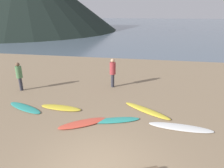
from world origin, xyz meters
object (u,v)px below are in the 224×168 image
object	(u,v)px
surfboard_3	(115,120)
person_1	(113,71)
surfboard_5	(180,127)
person_0	(19,74)
surfboard_0	(25,108)
surfboard_1	(61,108)
surfboard_4	(147,110)
surfboard_2	(83,123)

from	to	relation	value
surfboard_3	person_1	distance (m)	4.26
surfboard_5	person_0	world-z (taller)	person_0
surfboard_0	person_1	distance (m)	5.34
surfboard_3	surfboard_5	bearing A→B (deg)	-19.48
surfboard_0	person_0	xyz separation A→B (m)	(-1.56, 2.13, 0.97)
surfboard_1	surfboard_5	bearing A→B (deg)	-3.66
surfboard_1	surfboard_4	bearing A→B (deg)	10.36
surfboard_4	surfboard_5	xyz separation A→B (m)	(1.40, -1.21, -0.02)
surfboard_4	person_1	distance (m)	3.78
surfboard_0	person_1	world-z (taller)	person_1
surfboard_0	surfboard_5	bearing A→B (deg)	18.23
surfboard_1	person_0	distance (m)	3.90
person_0	surfboard_0	bearing A→B (deg)	47.08
surfboard_1	surfboard_3	size ratio (longest dim) A/B	0.97
surfboard_4	person_1	xyz separation A→B (m)	(-2.18, 2.91, 1.02)
surfboard_5	person_1	bearing A→B (deg)	134.95
surfboard_2	person_0	distance (m)	5.77
surfboard_1	surfboard_2	world-z (taller)	surfboard_2
surfboard_1	surfboard_2	bearing A→B (deg)	-34.01
surfboard_5	person_0	bearing A→B (deg)	167.84
surfboard_2	surfboard_3	bearing A→B (deg)	-11.96
surfboard_4	person_1	size ratio (longest dim) A/B	1.40
surfboard_0	surfboard_1	bearing A→B (deg)	31.56
surfboard_0	surfboard_1	world-z (taller)	surfboard_1
person_0	surfboard_2	bearing A→B (deg)	68.84
surfboard_0	surfboard_2	distance (m)	3.38
surfboard_0	surfboard_5	size ratio (longest dim) A/B	0.87
surfboard_3	surfboard_2	bearing A→B (deg)	-176.57
surfboard_3	person_1	bearing A→B (deg)	83.76
surfboard_2	surfboard_3	world-z (taller)	surfboard_2
surfboard_0	surfboard_3	xyz separation A→B (m)	(4.57, -0.37, 0.00)
person_1	person_0	bearing A→B (deg)	-6.57
surfboard_5	person_0	xyz separation A→B (m)	(-8.86, 2.57, 0.98)
person_1	surfboard_2	bearing A→B (deg)	61.34
surfboard_5	person_1	world-z (taller)	person_1
surfboard_0	person_1	xyz separation A→B (m)	(3.73, 3.68, 1.03)
surfboard_3	person_1	size ratio (longest dim) A/B	1.20
surfboard_1	person_1	world-z (taller)	person_1
surfboard_3	person_0	world-z (taller)	person_0
surfboard_0	person_0	world-z (taller)	person_0
person_1	surfboard_4	bearing A→B (deg)	103.84
surfboard_1	person_1	size ratio (longest dim) A/B	1.16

